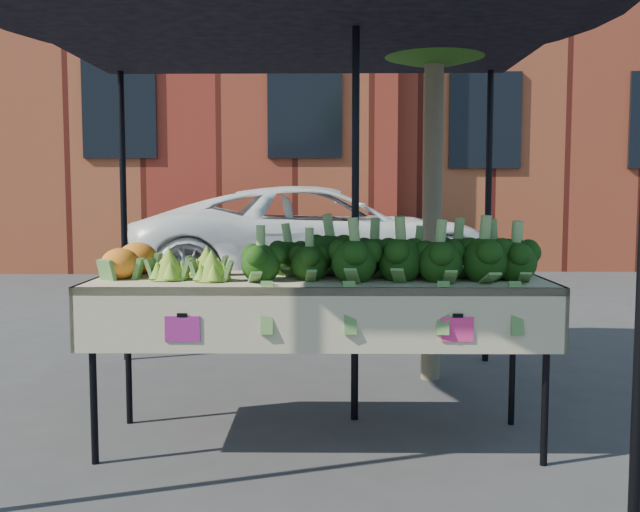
{
  "coord_description": "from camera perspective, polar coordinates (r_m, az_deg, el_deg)",
  "views": [
    {
      "loc": [
        -0.06,
        -3.89,
        1.36
      ],
      "look_at": [
        -0.13,
        0.16,
        1.0
      ],
      "focal_mm": 40.89,
      "sensor_mm": 36.0,
      "label": 1
    }
  ],
  "objects": [
    {
      "name": "romanesco_cluster",
      "position": [
        3.92,
        -9.82,
        -0.09
      ],
      "size": [
        0.45,
        0.49,
        0.22
      ],
      "primitive_type": "ellipsoid",
      "color": "#A0BA3A",
      "rests_on": "table"
    },
    {
      "name": "broccoli_heap",
      "position": [
        3.9,
        5.69,
        0.43
      ],
      "size": [
        1.63,
        0.6,
        0.29
      ],
      "primitive_type": "ellipsoid",
      "color": "black",
      "rests_on": "table"
    },
    {
      "name": "street_tree",
      "position": [
        5.31,
        8.9,
        11.64
      ],
      "size": [
        2.0,
        2.0,
        3.95
      ],
      "primitive_type": null,
      "color": "#1E4C14",
      "rests_on": "ground"
    },
    {
      "name": "ground",
      "position": [
        4.12,
        1.76,
        -14.2
      ],
      "size": [
        90.0,
        90.0,
        0.0
      ],
      "primitive_type": "plane",
      "color": "#2F2F32"
    },
    {
      "name": "vehicle",
      "position": [
        10.23,
        0.1,
        11.94
      ],
      "size": [
        1.78,
        2.57,
        5.17
      ],
      "primitive_type": "imported",
      "rotation": [
        0.0,
        0.0,
        1.72
      ],
      "color": "white",
      "rests_on": "ground"
    },
    {
      "name": "table",
      "position": [
        3.96,
        -0.05,
        -8.22
      ],
      "size": [
        2.41,
        0.82,
        0.9
      ],
      "color": "#B8A98D",
      "rests_on": "ground"
    },
    {
      "name": "cauliflower_pair",
      "position": [
        4.08,
        -14.72,
        -0.14
      ],
      "size": [
        0.25,
        0.45,
        0.2
      ],
      "primitive_type": "ellipsoid",
      "color": "orange",
      "rests_on": "table"
    },
    {
      "name": "canopy",
      "position": [
        4.35,
        -1.88,
        5.21
      ],
      "size": [
        3.16,
        3.16,
        2.74
      ],
      "primitive_type": null,
      "color": "black",
      "rests_on": "ground"
    },
    {
      "name": "building_left",
      "position": [
        16.93,
        -16.66,
        15.53
      ],
      "size": [
        12.0,
        8.0,
        9.0
      ],
      "primitive_type": "cube",
      "color": "maroon",
      "rests_on": "ground"
    }
  ]
}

